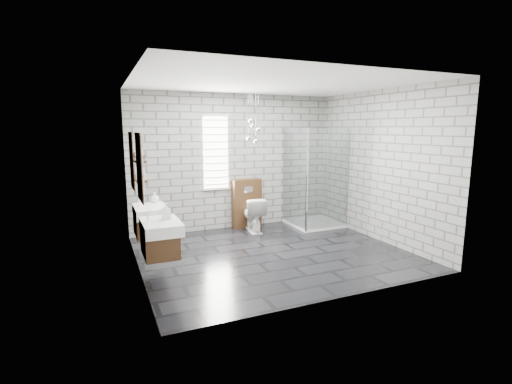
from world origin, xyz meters
TOP-DOWN VIEW (x-y plane):
  - floor at (0.00, 0.00)m, footprint 4.20×3.60m
  - ceiling at (0.00, 0.00)m, footprint 4.20×3.60m
  - wall_back at (0.00, 1.81)m, footprint 4.20×0.02m
  - wall_front at (0.00, -1.81)m, footprint 4.20×0.02m
  - wall_left at (-2.11, 0.00)m, footprint 0.02×3.60m
  - wall_right at (2.11, 0.00)m, footprint 0.02×3.60m
  - vanity_left at (-1.91, -0.53)m, footprint 0.47×0.70m
  - vanity_right at (-1.91, 0.47)m, footprint 0.47×0.70m
  - shelf_lower at (-2.03, -0.05)m, footprint 0.14×0.30m
  - shelf_upper at (-2.03, -0.05)m, footprint 0.14×0.30m
  - window at (-0.40, 1.78)m, footprint 0.56×0.05m
  - cistern_panel at (0.22, 1.70)m, footprint 0.60×0.20m
  - flush_plate at (0.22, 1.60)m, footprint 0.18×0.01m
  - shower_enclosure at (1.50, 1.18)m, footprint 1.00×1.00m
  - pendant_cluster at (0.23, 1.38)m, footprint 0.29×0.24m
  - toilet at (0.22, 1.34)m, footprint 0.47×0.71m
  - soap_bottle_a at (-1.78, -0.47)m, footprint 0.11×0.11m
  - soap_bottle_b at (-1.75, 0.75)m, footprint 0.14×0.14m
  - soap_bottle_c at (-2.02, -0.16)m, footprint 0.09×0.09m
  - vase at (-2.02, -0.02)m, footprint 0.13×0.13m

SIDE VIEW (x-z plane):
  - floor at x=0.00m, z-range -0.02..0.00m
  - toilet at x=0.22m, z-range 0.00..0.68m
  - cistern_panel at x=0.22m, z-range 0.00..1.00m
  - shower_enclosure at x=1.50m, z-range -0.51..1.52m
  - vanity_left at x=-1.91m, z-range -0.03..1.54m
  - vanity_right at x=-1.91m, z-range -0.03..1.54m
  - flush_plate at x=0.22m, z-range 0.74..0.86m
  - soap_bottle_b at x=-1.75m, z-range 0.85..1.01m
  - soap_bottle_a at x=-1.78m, z-range 0.85..1.06m
  - shelf_lower at x=-2.03m, z-range 1.31..1.33m
  - wall_back at x=0.00m, z-range 0.00..2.70m
  - wall_front at x=0.00m, z-range 0.00..2.70m
  - wall_left at x=-2.11m, z-range 0.00..2.70m
  - wall_right at x=2.11m, z-range 0.00..2.70m
  - soap_bottle_c at x=-2.02m, z-range 1.33..1.54m
  - window at x=-0.40m, z-range 0.81..2.29m
  - shelf_upper at x=-2.03m, z-range 1.57..1.59m
  - vase at x=-2.02m, z-range 1.59..1.73m
  - pendant_cluster at x=0.23m, z-range 1.50..2.47m
  - ceiling at x=0.00m, z-range 2.70..2.72m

